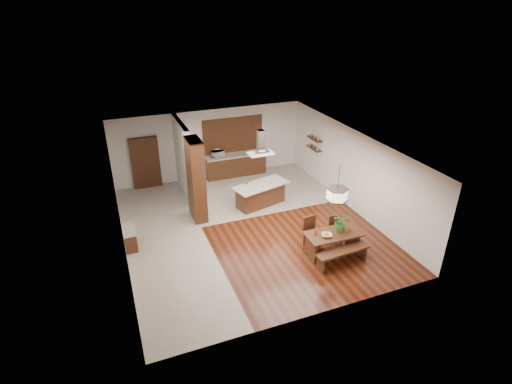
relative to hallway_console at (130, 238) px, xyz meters
name	(u,v)px	position (x,y,z in m)	size (l,w,h in m)	color
room_shell	(247,171)	(3.81, -0.20, 1.75)	(9.00, 9.04, 2.92)	#351409
tile_hallway	(167,243)	(1.06, -0.20, -0.31)	(2.50, 9.00, 0.01)	#AFA192
tile_kitchen	(255,190)	(5.06, 2.30, -0.31)	(5.50, 4.00, 0.01)	#AFA192
soffit_band	(247,146)	(3.81, -0.20, 2.57)	(8.00, 9.00, 0.02)	#381E0E
partition_pier	(196,180)	(2.41, 1.00, 1.14)	(0.45, 1.00, 2.90)	black
partition_stub	(183,159)	(2.41, 3.10, 1.14)	(0.18, 2.40, 2.90)	silver
hallway_console	(130,238)	(0.00, 0.00, 0.00)	(0.37, 0.88, 0.63)	black
hallway_doorway	(146,163)	(1.11, 4.20, 0.74)	(1.10, 0.20, 2.10)	black
rear_counter	(235,165)	(4.81, 4.00, 0.16)	(2.60, 0.62, 0.95)	black
kitchen_window	(233,135)	(4.81, 4.26, 1.44)	(2.60, 0.08, 1.50)	#A36A31
shelf_lower	(314,148)	(7.68, 2.40, 1.08)	(0.26, 0.90, 0.04)	black
shelf_upper	(314,139)	(7.68, 2.40, 1.49)	(0.26, 0.90, 0.04)	black
dining_table	(333,238)	(5.65, -2.57, 0.19)	(1.68, 0.87, 0.69)	black
dining_bench	(342,257)	(5.64, -3.16, -0.08)	(1.70, 0.37, 0.48)	black
dining_chair_left	(312,233)	(5.25, -2.05, 0.18)	(0.44, 0.44, 0.99)	black
dining_chair_right	(336,230)	(6.08, -2.07, 0.11)	(0.38, 0.38, 0.85)	black
pendant_lantern	(338,186)	(5.65, -2.57, 1.93)	(0.64, 0.64, 1.31)	beige
foliage_plant	(341,222)	(5.93, -2.50, 0.65)	(0.50, 0.43, 0.56)	#336E24
fruit_bowl	(327,235)	(5.38, -2.64, 0.41)	(0.30, 0.30, 0.07)	beige
napkin_cone	(316,232)	(5.12, -2.44, 0.48)	(0.13, 0.13, 0.20)	red
gold_ornament	(350,230)	(6.19, -2.64, 0.42)	(0.07, 0.07, 0.09)	gold
kitchen_island	(261,194)	(4.79, 1.08, 0.12)	(2.22, 1.39, 0.85)	black
range_hood	(261,142)	(4.79, 1.08, 2.15)	(0.90, 0.55, 0.87)	silver
island_cup	(271,183)	(5.16, 0.98, 0.58)	(0.11, 0.11, 0.09)	silver
microwave	(218,154)	(4.05, 4.00, 0.77)	(0.49, 0.33, 0.27)	silver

